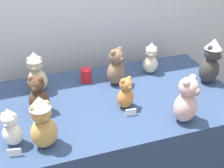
{
  "coord_description": "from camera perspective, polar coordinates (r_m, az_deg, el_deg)",
  "views": [
    {
      "loc": [
        -0.51,
        -1.32,
        1.84
      ],
      "look_at": [
        0.0,
        0.25,
        0.83
      ],
      "focal_mm": 45.76,
      "sensor_mm": 36.0,
      "label": 1
    }
  ],
  "objects": [
    {
      "name": "display_table",
      "position": [
        2.22,
        -0.0,
        -10.56
      ],
      "size": [
        1.74,
        0.97,
        0.71
      ],
      "primitive_type": "cube",
      "color": "navy",
      "rests_on": "ground_plane"
    },
    {
      "name": "teddy_bear_ginger",
      "position": [
        1.86,
        2.74,
        -1.94
      ],
      "size": [
        0.14,
        0.13,
        0.23
      ],
      "rotation": [
        0.0,
        0.0,
        0.33
      ],
      "color": "#D17F3D",
      "rests_on": "display_table"
    },
    {
      "name": "teddy_bear_mocha",
      "position": [
        2.11,
        0.87,
        3.27
      ],
      "size": [
        0.19,
        0.18,
        0.29
      ],
      "rotation": [
        0.0,
        0.0,
        0.49
      ],
      "color": "#7F6047",
      "rests_on": "display_table"
    },
    {
      "name": "teddy_bear_cocoa",
      "position": [
        1.87,
        -14.51,
        -2.27
      ],
      "size": [
        0.17,
        0.16,
        0.26
      ],
      "rotation": [
        0.0,
        0.0,
        -0.4
      ],
      "color": "#4C3323",
      "rests_on": "display_table"
    },
    {
      "name": "teddy_bear_sand",
      "position": [
        2.08,
        -14.88,
        2.23
      ],
      "size": [
        0.16,
        0.14,
        0.31
      ],
      "rotation": [
        0.0,
        0.0,
        -0.18
      ],
      "color": "#CCB78E",
      "rests_on": "display_table"
    },
    {
      "name": "teddy_bear_snow",
      "position": [
        1.66,
        -19.54,
        -8.17
      ],
      "size": [
        0.14,
        0.13,
        0.25
      ],
      "rotation": [
        0.0,
        0.0,
        -0.44
      ],
      "color": "white",
      "rests_on": "display_table"
    },
    {
      "name": "teddy_bear_blush",
      "position": [
        1.78,
        14.64,
        -3.29
      ],
      "size": [
        0.21,
        0.2,
        0.31
      ],
      "rotation": [
        0.0,
        0.0,
        0.52
      ],
      "color": "beige",
      "rests_on": "display_table"
    },
    {
      "name": "teddy_bear_honey",
      "position": [
        1.57,
        -13.68,
        -7.54
      ],
      "size": [
        0.18,
        0.16,
        0.33
      ],
      "rotation": [
        0.0,
        0.0,
        0.29
      ],
      "color": "tan",
      "rests_on": "display_table"
    },
    {
      "name": "teddy_bear_charcoal",
      "position": [
        2.23,
        19.14,
        4.24
      ],
      "size": [
        0.19,
        0.18,
        0.35
      ],
      "rotation": [
        0.0,
        0.0,
        0.31
      ],
      "color": "#383533",
      "rests_on": "display_table"
    },
    {
      "name": "teddy_bear_cream",
      "position": [
        2.28,
        7.75,
        5.1
      ],
      "size": [
        0.15,
        0.14,
        0.26
      ],
      "rotation": [
        0.0,
        0.0,
        -0.39
      ],
      "color": "beige",
      "rests_on": "display_table"
    },
    {
      "name": "party_cup_red",
      "position": [
        2.18,
        -5.18,
        1.74
      ],
      "size": [
        0.08,
        0.08,
        0.11
      ],
      "primitive_type": "cylinder",
      "color": "red",
      "rests_on": "display_table"
    },
    {
      "name": "name_card_front_left",
      "position": [
        1.83,
        3.78,
        -5.69
      ],
      "size": [
        0.07,
        0.01,
        0.05
      ],
      "primitive_type": "cube",
      "rotation": [
        0.0,
        0.0,
        -0.08
      ],
      "color": "white",
      "rests_on": "display_table"
    },
    {
      "name": "name_card_front_middle",
      "position": [
        1.64,
        -18.87,
        -12.84
      ],
      "size": [
        0.07,
        0.02,
        0.05
      ],
      "primitive_type": "cube",
      "rotation": [
        0.0,
        0.0,
        -0.17
      ],
      "color": "white",
      "rests_on": "display_table"
    }
  ]
}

